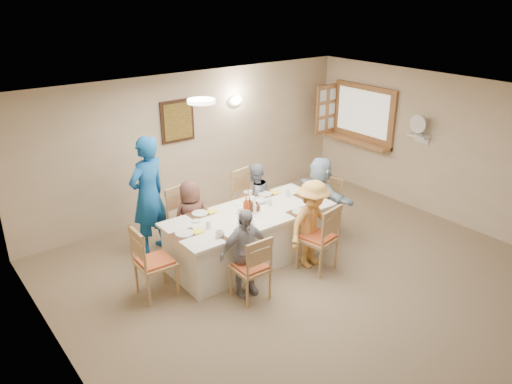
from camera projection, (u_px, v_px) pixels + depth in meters
ground at (331, 292)px, 6.74m from camera, size 7.00×7.00×0.00m
room_walls at (338, 188)px, 6.16m from camera, size 7.00×7.00×7.00m
wall_picture at (178, 121)px, 8.46m from camera, size 0.62×0.05×0.72m
wall_sconce at (236, 101)px, 9.04m from camera, size 0.26×0.09×0.18m
ceiling_light at (201, 101)px, 6.33m from camera, size 0.36×0.36×0.05m
serving_hatch at (363, 115)px, 9.73m from camera, size 0.06×1.50×1.15m
hatch_sill at (357, 141)px, 9.86m from camera, size 0.30×1.50×0.05m
shutter_door at (326, 109)px, 10.14m from camera, size 0.55×0.04×1.00m
fan_shelf at (419, 135)px, 8.73m from camera, size 0.22×0.36×0.03m
desk_fan at (419, 127)px, 8.66m from camera, size 0.30×0.30×0.28m
dining_table at (250, 236)px, 7.41m from camera, size 2.52×1.07×0.76m
chair_back_left at (188, 220)px, 7.61m from camera, size 0.56×0.56×1.02m
chair_back_right at (250, 201)px, 8.28m from camera, size 0.58×0.58×1.04m
chair_front_left at (250, 266)px, 6.46m from camera, size 0.45×0.45×0.93m
chair_front_right at (318, 237)px, 7.11m from camera, size 0.58×0.58×1.02m
chair_left_end at (155, 261)px, 6.49m from camera, size 0.50×0.50×1.02m
chair_right_end at (325, 206)px, 8.25m from camera, size 0.51×0.51×0.91m
diner_back_left at (191, 218)px, 7.49m from camera, size 0.64×0.47×1.19m
diner_back_right at (255, 199)px, 8.16m from camera, size 0.66×0.55×1.20m
diner_front_left at (245, 253)px, 6.49m from camera, size 0.78×0.45×1.23m
diner_front_right at (312, 224)px, 7.14m from camera, size 0.97×0.69×1.33m
diner_right_end at (320, 196)px, 8.10m from camera, size 1.29×0.58×1.33m
caregiver at (148, 196)px, 7.46m from camera, size 0.94×0.85×1.84m
placemat_fl at (233, 235)px, 6.62m from camera, size 0.34×0.26×0.01m
plate_fl at (233, 234)px, 6.62m from camera, size 0.24×0.24×0.01m
napkin_fl at (246, 232)px, 6.68m from camera, size 0.15×0.15×0.01m
placemat_fr at (300, 212)px, 7.29m from camera, size 0.36×0.26×0.01m
plate_fr at (300, 211)px, 7.29m from camera, size 0.24×0.24×0.02m
napkin_fr at (312, 210)px, 7.36m from camera, size 0.15×0.15×0.01m
placemat_bl at (200, 214)px, 7.24m from camera, size 0.35×0.26×0.01m
plate_bl at (200, 213)px, 7.23m from camera, size 0.24×0.24×0.01m
napkin_bl at (212, 211)px, 7.30m from camera, size 0.14×0.14×0.01m
placemat_br at (265, 194)px, 7.91m from camera, size 0.34×0.26×0.01m
plate_br at (265, 194)px, 7.91m from camera, size 0.22×0.22×0.01m
napkin_br at (275, 192)px, 7.97m from camera, size 0.14×0.14×0.01m
placemat_le at (184, 234)px, 6.65m from camera, size 0.34×0.25×0.01m
plate_le at (184, 233)px, 6.64m from camera, size 0.25×0.25×0.02m
napkin_le at (198, 231)px, 6.71m from camera, size 0.14×0.14×0.01m
placemat_re at (307, 195)px, 7.89m from camera, size 0.37×0.28×0.01m
plate_re at (307, 194)px, 7.89m from camera, size 0.22×0.22×0.01m
napkin_re at (317, 193)px, 7.96m from camera, size 0.13×0.13×0.01m
teacup_a at (220, 234)px, 6.55m from camera, size 0.13×0.13×0.09m
teacup_b at (250, 193)px, 7.89m from camera, size 0.14×0.14×0.07m
bowl_a at (246, 223)px, 6.91m from camera, size 0.32×0.32×0.05m
bowl_b at (260, 201)px, 7.60m from camera, size 0.31×0.31×0.06m
condiment_ketchup at (246, 205)px, 7.22m from camera, size 0.12×0.12×0.26m
condiment_brown at (249, 204)px, 7.28m from camera, size 0.18×0.18×0.22m
condiment_malt at (257, 206)px, 7.32m from camera, size 0.14×0.14×0.14m
drinking_glass at (240, 211)px, 7.20m from camera, size 0.07×0.07×0.10m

